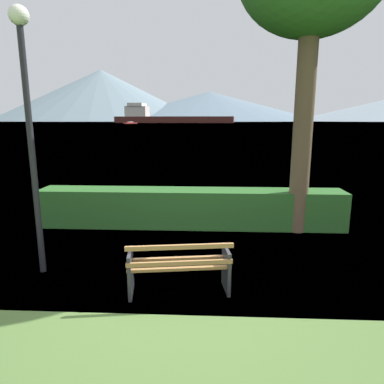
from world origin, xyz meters
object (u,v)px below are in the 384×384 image
at_px(lamp_post, 27,103).
at_px(park_bench, 179,267).
at_px(cargo_ship_large, 165,117).
at_px(sailboat_mid, 130,123).

bearing_deg(lamp_post, park_bench, -14.72).
height_order(cargo_ship_large, sailboat_mid, cargo_ship_large).
bearing_deg(sailboat_mid, park_bench, -76.96).
height_order(lamp_post, cargo_ship_large, cargo_ship_large).
height_order(lamp_post, sailboat_mid, lamp_post).
distance_m(lamp_post, cargo_ship_large, 272.73).
bearing_deg(cargo_ship_large, lamp_post, -83.20).
bearing_deg(cargo_ship_large, sailboat_mid, -103.33).
bearing_deg(sailboat_mid, cargo_ship_large, 76.67).
xyz_separation_m(park_bench, sailboat_mid, (-48.96, 211.39, 0.09)).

